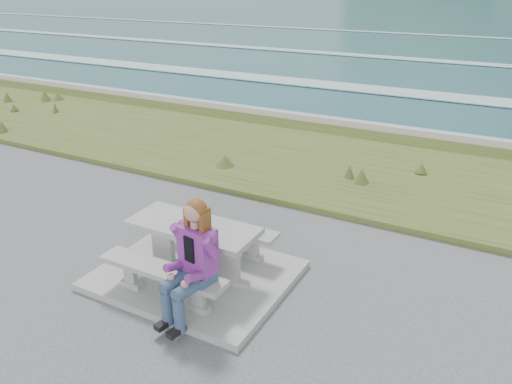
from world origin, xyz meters
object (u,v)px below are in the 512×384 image
picnic_table (193,235)px  seated_woman (189,277)px  bench_landward (162,275)px  bench_seaward (221,229)px

picnic_table → seated_woman: seated_woman is taller
picnic_table → bench_landward: 0.74m
picnic_table → seated_woman: 0.99m
bench_landward → bench_seaward: 1.40m
picnic_table → bench_landward: bearing=-90.0°
bench_seaward → seated_woman: 1.64m
picnic_table → seated_woman: bearing=-58.1°
picnic_table → bench_seaward: (0.00, 0.70, -0.23)m
picnic_table → seated_woman: (0.52, -0.84, -0.03)m
bench_landward → bench_seaward: (0.00, 1.40, 0.00)m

